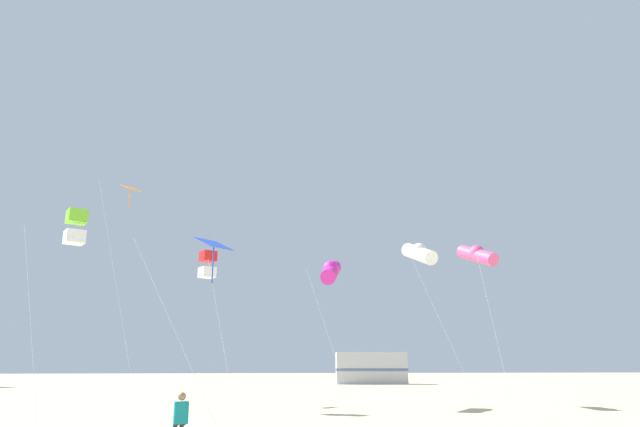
{
  "coord_description": "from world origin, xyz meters",
  "views": [
    {
      "loc": [
        -0.0,
        -6.97,
        1.86
      ],
      "look_at": [
        1.87,
        11.14,
        6.76
      ],
      "focal_mm": 31.21,
      "sensor_mm": 36.0,
      "label": 1
    }
  ],
  "objects_px": {
    "kite_diamond_blue": "(212,249)",
    "kite_box_lime": "(76,227)",
    "kite_tube_white": "(419,253)",
    "rv_van_silver": "(371,368)",
    "kite_flyer_standing": "(180,415)",
    "kite_box_scarlet": "(208,265)",
    "kite_tube_rainbow": "(477,255)",
    "kite_tube_magenta": "(331,271)",
    "kite_diamond_orange": "(129,197)"
  },
  "relations": [
    {
      "from": "kite_diamond_blue",
      "to": "kite_box_lime",
      "type": "bearing_deg",
      "value": 156.49
    },
    {
      "from": "kite_tube_white",
      "to": "rv_van_silver",
      "type": "height_order",
      "value": "kite_tube_white"
    },
    {
      "from": "kite_flyer_standing",
      "to": "kite_box_scarlet",
      "type": "bearing_deg",
      "value": -102.33
    },
    {
      "from": "kite_flyer_standing",
      "to": "kite_tube_white",
      "type": "relative_size",
      "value": 0.15
    },
    {
      "from": "kite_tube_rainbow",
      "to": "kite_tube_magenta",
      "type": "bearing_deg",
      "value": -166.53
    },
    {
      "from": "kite_tube_rainbow",
      "to": "kite_flyer_standing",
      "type": "bearing_deg",
      "value": -135.89
    },
    {
      "from": "kite_diamond_orange",
      "to": "kite_tube_rainbow",
      "type": "relative_size",
      "value": 1.41
    },
    {
      "from": "kite_box_scarlet",
      "to": "kite_box_lime",
      "type": "bearing_deg",
      "value": -126.12
    },
    {
      "from": "kite_flyer_standing",
      "to": "kite_tube_white",
      "type": "distance_m",
      "value": 16.29
    },
    {
      "from": "kite_box_scarlet",
      "to": "rv_van_silver",
      "type": "height_order",
      "value": "kite_box_scarlet"
    },
    {
      "from": "kite_diamond_blue",
      "to": "kite_tube_magenta",
      "type": "bearing_deg",
      "value": 61.91
    },
    {
      "from": "kite_tube_white",
      "to": "kite_tube_magenta",
      "type": "bearing_deg",
      "value": -169.57
    },
    {
      "from": "kite_flyer_standing",
      "to": "kite_diamond_orange",
      "type": "bearing_deg",
      "value": -85.22
    },
    {
      "from": "kite_box_lime",
      "to": "kite_diamond_blue",
      "type": "xyz_separation_m",
      "value": [
        4.7,
        -2.05,
        -1.07
      ]
    },
    {
      "from": "kite_flyer_standing",
      "to": "kite_tube_rainbow",
      "type": "xyz_separation_m",
      "value": [
        12.94,
        12.54,
        6.66
      ]
    },
    {
      "from": "kite_tube_magenta",
      "to": "rv_van_silver",
      "type": "relative_size",
      "value": 1.01
    },
    {
      "from": "kite_tube_white",
      "to": "kite_box_scarlet",
      "type": "xyz_separation_m",
      "value": [
        -10.01,
        -2.26,
        -1.15
      ]
    },
    {
      "from": "kite_diamond_blue",
      "to": "kite_tube_rainbow",
      "type": "relative_size",
      "value": 0.69
    },
    {
      "from": "kite_tube_rainbow",
      "to": "kite_diamond_blue",
      "type": "bearing_deg",
      "value": -139.63
    },
    {
      "from": "kite_tube_magenta",
      "to": "kite_diamond_orange",
      "type": "relative_size",
      "value": 0.59
    },
    {
      "from": "kite_tube_white",
      "to": "kite_diamond_orange",
      "type": "relative_size",
      "value": 0.69
    },
    {
      "from": "kite_diamond_blue",
      "to": "kite_diamond_orange",
      "type": "height_order",
      "value": "kite_diamond_orange"
    },
    {
      "from": "kite_tube_white",
      "to": "kite_diamond_blue",
      "type": "bearing_deg",
      "value": -133.65
    },
    {
      "from": "rv_van_silver",
      "to": "kite_box_scarlet",
      "type": "bearing_deg",
      "value": -109.24
    },
    {
      "from": "kite_tube_white",
      "to": "kite_diamond_orange",
      "type": "distance_m",
      "value": 15.64
    },
    {
      "from": "kite_flyer_standing",
      "to": "kite_diamond_blue",
      "type": "relative_size",
      "value": 0.21
    },
    {
      "from": "kite_tube_white",
      "to": "kite_box_scarlet",
      "type": "height_order",
      "value": "kite_tube_white"
    },
    {
      "from": "kite_tube_magenta",
      "to": "kite_tube_rainbow",
      "type": "distance_m",
      "value": 8.18
    },
    {
      "from": "kite_tube_magenta",
      "to": "kite_tube_white",
      "type": "xyz_separation_m",
      "value": [
        4.48,
        0.82,
        1.11
      ]
    },
    {
      "from": "kite_diamond_blue",
      "to": "kite_diamond_orange",
      "type": "xyz_separation_m",
      "value": [
        -5.73,
        12.9,
        5.36
      ]
    },
    {
      "from": "kite_diamond_orange",
      "to": "kite_tube_rainbow",
      "type": "height_order",
      "value": "kite_diamond_orange"
    },
    {
      "from": "kite_diamond_orange",
      "to": "kite_tube_white",
      "type": "bearing_deg",
      "value": -12.43
    },
    {
      "from": "rv_van_silver",
      "to": "kite_diamond_blue",
      "type": "bearing_deg",
      "value": -103.47
    },
    {
      "from": "kite_flyer_standing",
      "to": "kite_tube_rainbow",
      "type": "relative_size",
      "value": 0.15
    },
    {
      "from": "kite_tube_magenta",
      "to": "kite_tube_white",
      "type": "height_order",
      "value": "kite_tube_white"
    },
    {
      "from": "kite_tube_white",
      "to": "rv_van_silver",
      "type": "distance_m",
      "value": 26.54
    },
    {
      "from": "kite_tube_magenta",
      "to": "kite_tube_rainbow",
      "type": "bearing_deg",
      "value": 13.47
    },
    {
      "from": "kite_flyer_standing",
      "to": "kite_diamond_orange",
      "type": "xyz_separation_m",
      "value": [
        -5.34,
        14.77,
        9.9
      ]
    },
    {
      "from": "kite_diamond_blue",
      "to": "kite_tube_rainbow",
      "type": "height_order",
      "value": "kite_tube_rainbow"
    },
    {
      "from": "kite_box_scarlet",
      "to": "kite_diamond_orange",
      "type": "bearing_deg",
      "value": 131.43
    },
    {
      "from": "kite_tube_magenta",
      "to": "kite_tube_rainbow",
      "type": "relative_size",
      "value": 0.84
    },
    {
      "from": "kite_box_lime",
      "to": "kite_diamond_orange",
      "type": "xyz_separation_m",
      "value": [
        -1.03,
        10.85,
        4.29
      ]
    },
    {
      "from": "kite_tube_white",
      "to": "kite_tube_rainbow",
      "type": "distance_m",
      "value": 3.54
    },
    {
      "from": "kite_tube_white",
      "to": "kite_diamond_orange",
      "type": "height_order",
      "value": "kite_diamond_orange"
    },
    {
      "from": "kite_flyer_standing",
      "to": "rv_van_silver",
      "type": "bearing_deg",
      "value": -122.98
    },
    {
      "from": "kite_diamond_blue",
      "to": "kite_tube_white",
      "type": "relative_size",
      "value": 0.71
    },
    {
      "from": "kite_diamond_blue",
      "to": "rv_van_silver",
      "type": "relative_size",
      "value": 0.84
    },
    {
      "from": "kite_diamond_blue",
      "to": "rv_van_silver",
      "type": "distance_m",
      "value": 37.46
    },
    {
      "from": "kite_tube_magenta",
      "to": "kite_flyer_standing",
      "type": "bearing_deg",
      "value": -115.49
    },
    {
      "from": "kite_flyer_standing",
      "to": "kite_tube_rainbow",
      "type": "distance_m",
      "value": 19.21
    }
  ]
}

